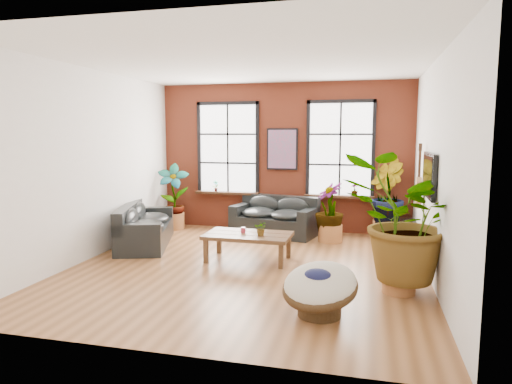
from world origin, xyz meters
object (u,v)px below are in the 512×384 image
at_px(sofa_left, 143,227).
at_px(coffee_table, 248,237).
at_px(sofa_back, 275,217).
at_px(papasan_chair, 320,287).

height_order(sofa_left, coffee_table, sofa_left).
xyz_separation_m(sofa_left, coffee_table, (2.43, -0.60, 0.06)).
relative_size(sofa_left, coffee_table, 1.48).
height_order(sofa_back, sofa_left, sofa_back).
relative_size(coffee_table, papasan_chair, 1.27).
distance_m(sofa_back, sofa_left, 2.98).
relative_size(sofa_back, papasan_chair, 1.67).
bearing_deg(sofa_back, coffee_table, -78.67).
bearing_deg(sofa_left, sofa_back, -74.02).
xyz_separation_m(sofa_back, coffee_table, (-0.05, -2.26, 0.05)).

